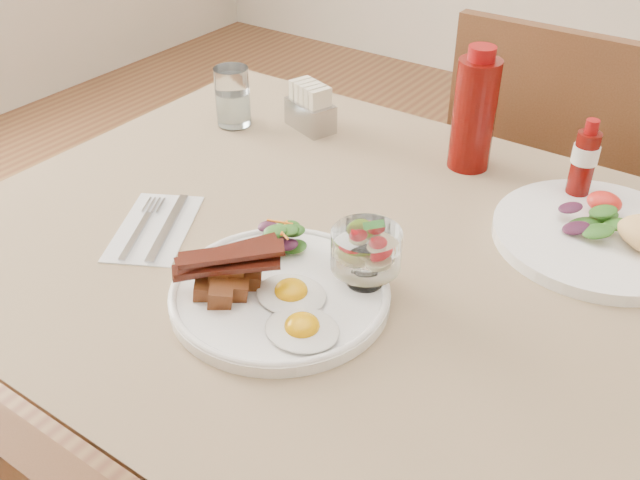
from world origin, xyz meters
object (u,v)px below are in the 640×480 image
main_plate (280,294)px  water_glass (233,100)px  ketchup_bottle (474,113)px  second_plate (616,235)px  fruit_cup (366,250)px  table (407,320)px  chair_far (553,203)px  sugar_caddy (310,109)px  hot_sauce_bottle (583,164)px

main_plate → water_glass: water_glass is taller
main_plate → ketchup_bottle: bearing=84.9°
ketchup_bottle → second_plate: bearing=-20.7°
main_plate → fruit_cup: (0.08, 0.08, 0.06)m
table → chair_far: (0.00, 0.66, -0.14)m
table → main_plate: 0.21m
ketchup_bottle → table: bearing=-78.0°
table → fruit_cup: (-0.03, -0.08, 0.15)m
fruit_cup → sugar_caddy: fruit_cup is taller
chair_far → hot_sauce_bottle: (0.12, -0.36, 0.29)m
ketchup_bottle → hot_sauce_bottle: 0.19m
ketchup_bottle → water_glass: size_ratio=1.88×
fruit_cup → hot_sauce_bottle: size_ratio=0.65×
second_plate → fruit_cup: bearing=-129.3°
second_plate → sugar_caddy: size_ratio=3.01×
fruit_cup → water_glass: 0.55m
table → hot_sauce_bottle: (0.12, 0.30, 0.16)m
sugar_caddy → table: bearing=-18.2°
hot_sauce_bottle → chair_far: bearing=108.4°
hot_sauce_bottle → main_plate: bearing=-116.9°
sugar_caddy → water_glass: (-0.13, -0.07, 0.01)m
ketchup_bottle → sugar_caddy: bearing=-173.5°
ketchup_bottle → hot_sauce_bottle: bearing=-4.1°
table → chair_far: size_ratio=1.43×
main_plate → water_glass: bearing=136.9°
main_plate → chair_far: bearing=82.5°
chair_far → main_plate: chair_far is taller
second_plate → water_glass: size_ratio=2.93×
fruit_cup → main_plate: bearing=-136.3°
sugar_caddy → water_glass: size_ratio=0.97×
second_plate → water_glass: water_glass is taller
chair_far → ketchup_bottle: (-0.07, -0.35, 0.32)m
fruit_cup → chair_far: bearing=87.8°
main_plate → hot_sauce_bottle: size_ratio=2.03×
hot_sauce_bottle → sugar_caddy: 0.49m
chair_far → water_glass: size_ratio=8.52×
chair_far → second_plate: (0.21, -0.45, 0.25)m
sugar_caddy → hot_sauce_bottle: bearing=21.5°
table → sugar_caddy: (-0.37, 0.28, 0.13)m
chair_far → ketchup_bottle: bearing=-100.7°
hot_sauce_bottle → water_glass: 0.62m
second_plate → ketchup_bottle: (-0.27, 0.10, 0.08)m
table → main_plate: main_plate is taller
sugar_caddy → water_glass: bearing=-133.0°
chair_far → second_plate: bearing=-65.6°
table → water_glass: (-0.49, 0.21, 0.14)m
table → main_plate: (-0.11, -0.15, 0.10)m
ketchup_bottle → water_glass: (-0.43, -0.10, -0.05)m
hot_sauce_bottle → water_glass: (-0.62, -0.09, -0.02)m
fruit_cup → ketchup_bottle: bearing=95.6°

